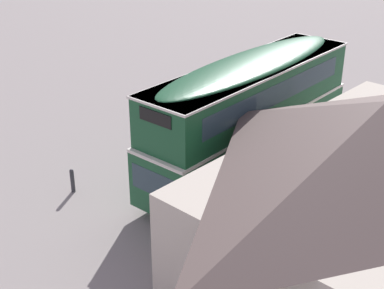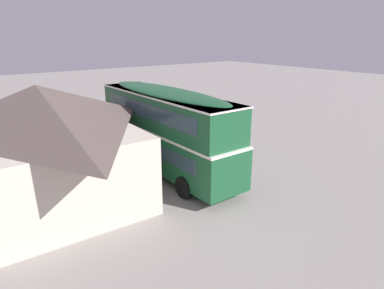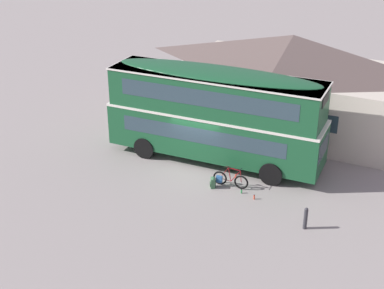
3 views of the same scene
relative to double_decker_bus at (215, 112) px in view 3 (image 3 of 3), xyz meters
The scene contains 8 objects.
ground_plane 2.86m from the double_decker_bus, 118.28° to the right, with size 120.00×120.00×0.00m, color gray.
double_decker_bus is the anchor object (origin of this frame).
touring_bicycle 3.57m from the double_decker_bus, 53.26° to the right, with size 1.71×0.47×1.02m.
backpack_on_ground 3.65m from the double_decker_bus, 68.93° to the right, with size 0.34×0.39×0.52m.
water_bottle_green_metal 4.32m from the double_decker_bus, 46.98° to the right, with size 0.07×0.07×0.21m.
water_bottle_red_squeeze 4.87m from the double_decker_bus, 42.47° to the right, with size 0.07×0.07×0.22m.
pub_building 6.39m from the double_decker_bus, 70.70° to the left, with size 12.67×7.68×5.28m.
kerb_bollard 7.33m from the double_decker_bus, 36.23° to the right, with size 0.16×0.16×0.97m.
Camera 3 is at (9.61, -21.85, 12.47)m, focal length 50.79 mm.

